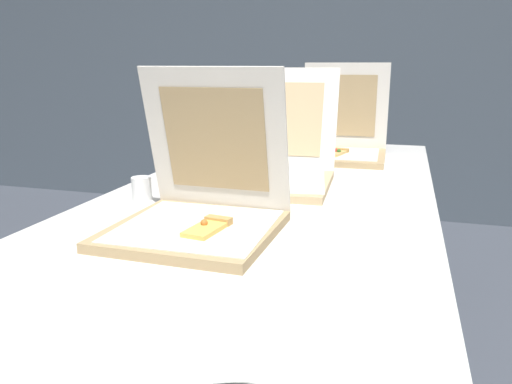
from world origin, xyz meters
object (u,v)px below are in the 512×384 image
pizza_box_front (200,209)px  pizza_box_middle (275,167)px  cup_white_mid (171,174)px  napkin_pile (272,350)px  cup_white_near_center (142,189)px  pizza_box_back (341,144)px  table (266,213)px

pizza_box_front → pizza_box_middle: pizza_box_front is taller
pizza_box_front → cup_white_mid: pizza_box_front is taller
pizza_box_middle → napkin_pile: (0.24, -0.95, -0.05)m
cup_white_mid → napkin_pile: size_ratio=0.34×
pizza_box_middle → cup_white_near_center: size_ratio=7.33×
cup_white_mid → cup_white_near_center: same height
pizza_box_front → pizza_box_back: (0.19, 1.02, 0.00)m
pizza_box_front → napkin_pile: (0.28, -0.44, -0.05)m
cup_white_mid → cup_white_near_center: bearing=-88.3°
table → pizza_box_middle: 0.21m
pizza_box_front → pizza_box_middle: bearing=86.2°
napkin_pile → table: bearing=105.9°
pizza_box_middle → pizza_box_back: pizza_box_back is taller
table → pizza_box_middle: pizza_box_middle is taller
pizza_box_back → pizza_box_middle: bearing=-106.8°
cup_white_mid → napkin_pile: bearing=-56.8°
table → pizza_box_front: size_ratio=6.02×
pizza_box_middle → pizza_box_back: size_ratio=1.29×
pizza_box_middle → pizza_box_front: bearing=-98.2°
pizza_box_front → napkin_pile: size_ratio=1.87×
pizza_box_middle → cup_white_mid: bearing=-164.1°
cup_white_near_center → cup_white_mid: bearing=91.7°
pizza_box_front → pizza_box_middle: size_ratio=0.75×
pizza_box_middle → pizza_box_back: (0.14, 0.52, 0.00)m
pizza_box_back → cup_white_mid: (-0.46, -0.62, -0.02)m
table → pizza_box_front: pizza_box_front is taller
pizza_box_back → cup_white_mid: 0.77m
table → pizza_box_back: bearing=80.0°
pizza_box_front → pizza_box_back: 1.04m
pizza_box_front → napkin_pile: bearing=-55.6°
cup_white_near_center → napkin_pile: size_ratio=0.34×
pizza_box_front → cup_white_mid: 0.48m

